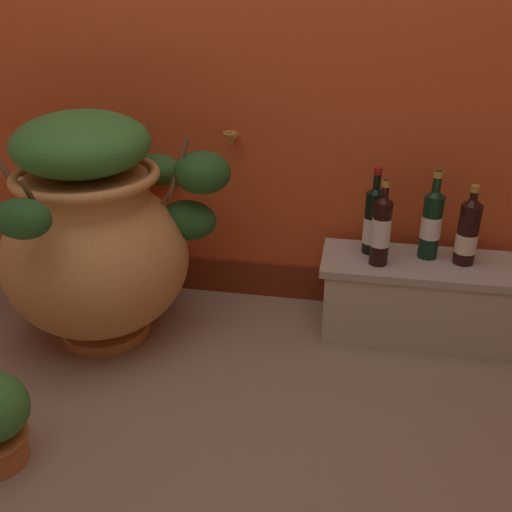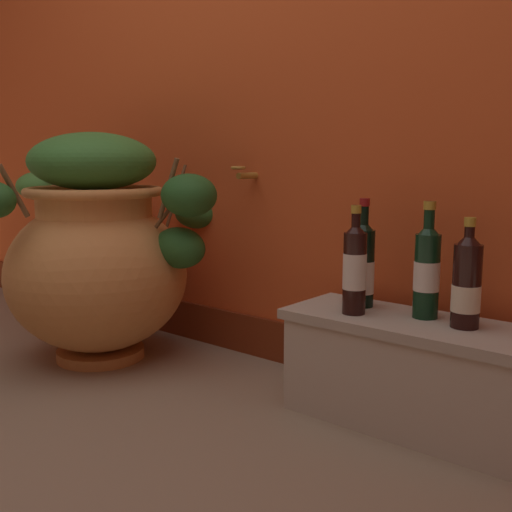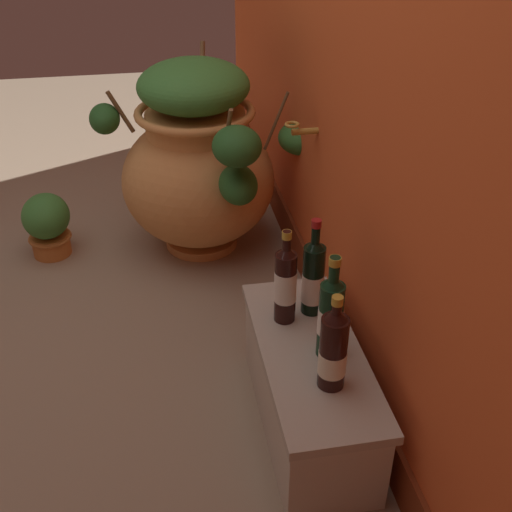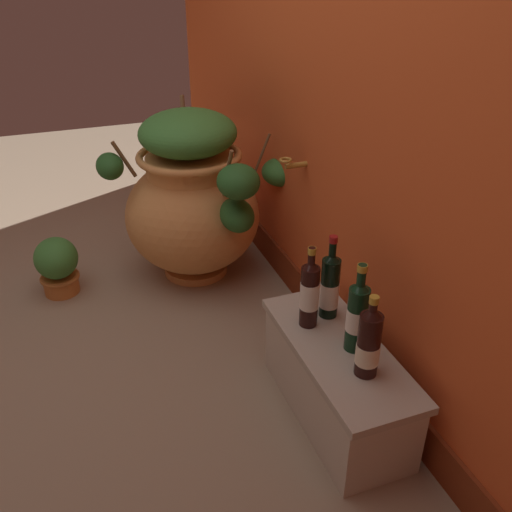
% 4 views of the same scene
% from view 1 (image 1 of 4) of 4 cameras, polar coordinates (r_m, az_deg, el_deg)
% --- Properties ---
extents(ground_plane, '(7.00, 7.00, 0.00)m').
position_cam_1_polar(ground_plane, '(1.75, -5.19, -21.65)').
color(ground_plane, gray).
extents(terracotta_urn, '(1.13, 0.98, 0.88)m').
position_cam_1_polar(terracotta_urn, '(2.22, -15.48, 2.04)').
color(terracotta_urn, '#D68E4C').
rests_on(terracotta_urn, ground_plane).
extents(stone_ledge, '(0.74, 0.30, 0.32)m').
position_cam_1_polar(stone_ledge, '(2.33, 15.53, -3.71)').
color(stone_ledge, beige).
rests_on(stone_ledge, ground_plane).
extents(wine_bottle_left, '(0.08, 0.08, 0.30)m').
position_cam_1_polar(wine_bottle_left, '(2.25, 20.12, 2.33)').
color(wine_bottle_left, black).
rests_on(wine_bottle_left, stone_ledge).
extents(wine_bottle_middle, '(0.07, 0.07, 0.34)m').
position_cam_1_polar(wine_bottle_middle, '(2.24, 11.47, 3.52)').
color(wine_bottle_middle, black).
rests_on(wine_bottle_middle, stone_ledge).
extents(wine_bottle_right, '(0.07, 0.07, 0.32)m').
position_cam_1_polar(wine_bottle_right, '(2.15, 12.22, 2.70)').
color(wine_bottle_right, black).
rests_on(wine_bottle_right, stone_ledge).
extents(wine_bottle_back, '(0.07, 0.07, 0.34)m').
position_cam_1_polar(wine_bottle_back, '(2.25, 16.89, 3.30)').
color(wine_bottle_back, black).
rests_on(wine_bottle_back, stone_ledge).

